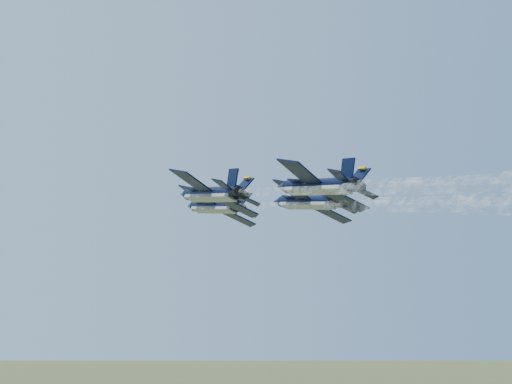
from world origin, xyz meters
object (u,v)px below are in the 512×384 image
object	(u,v)px
jet_left	(210,194)
jet_right	(307,202)
jet_lead	(214,206)
jet_slot	(317,186)

from	to	relation	value
jet_left	jet_right	distance (m)	17.31
jet_lead	jet_right	world-z (taller)	same
jet_lead	jet_left	size ratio (longest dim) A/B	1.00
jet_left	jet_slot	size ratio (longest dim) A/B	1.00
jet_slot	jet_lead	bearing A→B (deg)	88.63
jet_left	jet_slot	xyz separation A→B (m)	(10.75, -12.49, 0.00)
jet_lead	jet_left	world-z (taller)	same
jet_lead	jet_slot	world-z (taller)	same
jet_left	jet_lead	bearing A→B (deg)	59.32
jet_right	jet_slot	size ratio (longest dim) A/B	1.00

